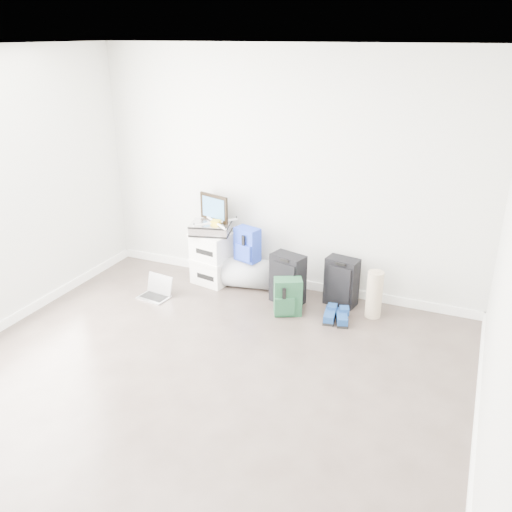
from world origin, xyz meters
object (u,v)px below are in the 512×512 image
at_px(boxes_stack, 212,258).
at_px(briefcase, 211,228).
at_px(large_suitcase, 287,279).
at_px(duffel_bag, 248,273).
at_px(carry_on, 341,282).
at_px(laptop, 156,292).

xyz_separation_m(boxes_stack, briefcase, (0.00, -0.00, 0.37)).
bearing_deg(large_suitcase, duffel_bag, 176.84).
bearing_deg(carry_on, laptop, -151.62).
relative_size(boxes_stack, laptop, 1.70).
bearing_deg(carry_on, duffel_bag, -169.96).
height_order(briefcase, duffel_bag, briefcase).
distance_m(boxes_stack, carry_on, 1.57).
xyz_separation_m(briefcase, laptop, (-0.41, -0.59, -0.63)).
relative_size(boxes_stack, briefcase, 1.40).
xyz_separation_m(large_suitcase, carry_on, (0.56, 0.19, -0.01)).
bearing_deg(briefcase, laptop, -139.20).
xyz_separation_m(briefcase, carry_on, (1.57, 0.05, -0.42)).
relative_size(duffel_bag, laptop, 1.54).
relative_size(briefcase, laptop, 1.22).
bearing_deg(boxes_stack, briefcase, -79.61).
bearing_deg(large_suitcase, carry_on, 34.10).
bearing_deg(duffel_bag, laptop, -152.55).
distance_m(briefcase, large_suitcase, 1.09).
distance_m(duffel_bag, large_suitcase, 0.60).
relative_size(large_suitcase, laptop, 1.54).
xyz_separation_m(duffel_bag, carry_on, (1.12, -0.00, 0.10)).
xyz_separation_m(briefcase, large_suitcase, (1.01, -0.13, -0.41)).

